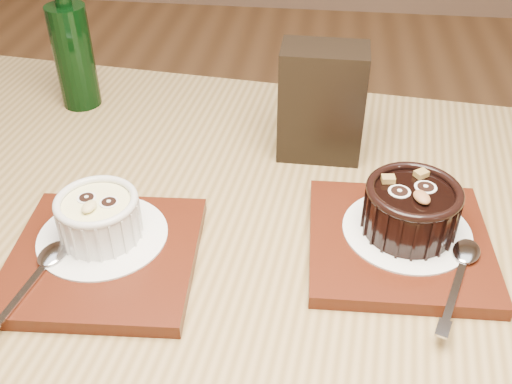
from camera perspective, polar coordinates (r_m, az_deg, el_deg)
table at (r=0.66m, az=-0.47°, el=-13.25°), size 1.27×0.91×0.75m
tray_left at (r=0.61m, az=-14.27°, el=-6.05°), size 0.19×0.19×0.01m
doily_left at (r=0.62m, az=-14.38°, el=-4.05°), size 0.13×0.13×0.00m
ramekin_white at (r=0.61m, az=-14.76°, el=-2.18°), size 0.08×0.08×0.05m
spoon_left at (r=0.59m, az=-20.50°, el=-7.74°), size 0.05×0.14×0.01m
tray_right at (r=0.63m, az=13.44°, el=-4.71°), size 0.19×0.19×0.01m
doily_right at (r=0.63m, az=14.16°, el=-3.55°), size 0.13×0.13×0.00m
ramekin_dark at (r=0.61m, az=14.58°, el=-1.40°), size 0.09×0.09×0.06m
spoon_right at (r=0.59m, az=18.82°, el=-7.43°), size 0.07×0.14×0.01m
condiment_stand at (r=0.72m, az=6.26°, el=8.44°), size 0.10×0.06×0.14m
green_bottle at (r=0.87m, az=-17.02°, el=12.59°), size 0.05×0.05×0.20m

